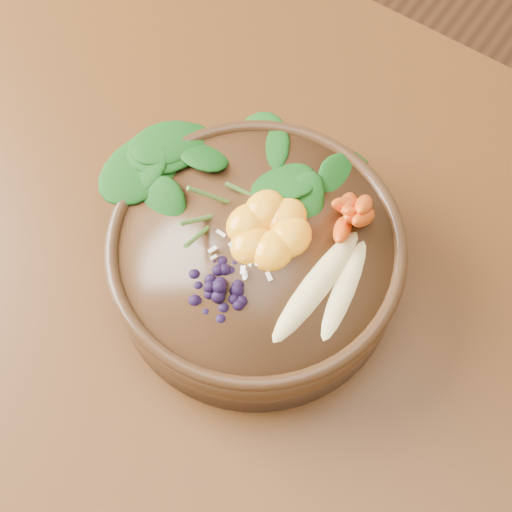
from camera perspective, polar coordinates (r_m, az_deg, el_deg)
ground at (r=1.41m, az=1.90°, el=-18.56°), size 4.00×4.00×0.00m
dining_table at (r=0.77m, az=3.39°, el=-11.57°), size 1.60×0.90×0.75m
stoneware_bowl at (r=0.68m, az=0.00°, el=-0.38°), size 0.28×0.28×0.07m
kale_heap at (r=0.66m, az=-0.00°, el=7.32°), size 0.18×0.17×0.04m
carrot_cluster at (r=0.63m, az=7.61°, el=5.02°), size 0.06×0.06×0.08m
banana_halves at (r=0.62m, az=6.08°, el=-2.00°), size 0.06×0.15×0.03m
mandarin_cluster at (r=0.64m, az=1.05°, el=2.69°), size 0.08×0.09×0.03m
blueberry_pile at (r=0.61m, az=-2.99°, el=-2.02°), size 0.13×0.10×0.04m
coconut_flakes at (r=0.63m, az=-0.89°, el=-0.07°), size 0.09×0.07×0.01m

